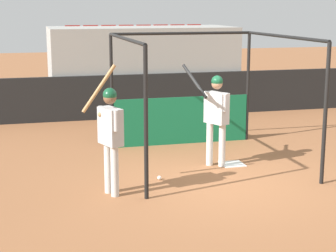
% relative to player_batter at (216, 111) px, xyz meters
% --- Properties ---
extents(ground_plane, '(60.00, 60.00, 0.00)m').
position_rel_player_batter_xyz_m(ground_plane, '(-0.09, -1.08, -1.08)').
color(ground_plane, '#935B38').
extents(outfield_wall, '(24.00, 0.12, 1.21)m').
position_rel_player_batter_xyz_m(outfield_wall, '(-0.09, 5.15, -0.47)').
color(outfield_wall, black).
rests_on(outfield_wall, ground).
extents(bleacher_section, '(5.40, 2.40, 2.49)m').
position_rel_player_batter_xyz_m(bleacher_section, '(-0.09, 6.41, 0.16)').
color(bleacher_section, '#9E9E99').
rests_on(bleacher_section, ground).
extents(batting_cage, '(3.22, 3.51, 2.51)m').
position_rel_player_batter_xyz_m(batting_cage, '(-0.13, 1.20, 0.05)').
color(batting_cage, black).
rests_on(batting_cage, ground).
extents(home_plate, '(0.44, 0.44, 0.02)m').
position_rel_player_batter_xyz_m(home_plate, '(0.36, -0.00, -1.07)').
color(home_plate, white).
rests_on(home_plate, ground).
extents(player_batter, '(0.77, 0.78, 1.96)m').
position_rel_player_batter_xyz_m(player_batter, '(0.00, 0.00, 0.00)').
color(player_batter, silver).
rests_on(player_batter, ground).
extents(player_waiting, '(0.61, 0.72, 2.12)m').
position_rel_player_batter_xyz_m(player_waiting, '(-2.23, -1.18, 0.01)').
color(player_waiting, silver).
rests_on(player_waiting, ground).
extents(baseball, '(0.07, 0.07, 0.07)m').
position_rel_player_batter_xyz_m(baseball, '(-1.27, -0.61, -1.04)').
color(baseball, white).
rests_on(baseball, ground).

